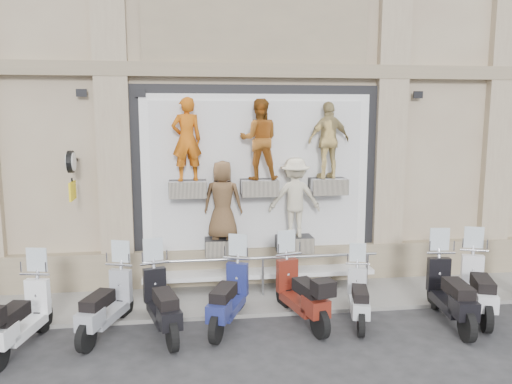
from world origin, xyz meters
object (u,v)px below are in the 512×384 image
Objects in this scene: scooter_d at (162,291)px; scooter_c at (106,292)px; guard_rail at (263,278)px; scooter_i at (479,276)px; scooter_b at (20,305)px; clock_sign_bracket at (71,169)px; scooter_g at (359,287)px; scooter_e at (228,285)px; scooter_h at (452,280)px; scooter_f at (301,281)px.

scooter_c is at bearing 157.56° from scooter_d.
scooter_i is (4.00, -1.51, 0.36)m from guard_rail.
scooter_d is (2.29, 0.31, 0.01)m from scooter_b.
scooter_b is at bearing -100.99° from clock_sign_bracket.
scooter_g is (4.64, -0.11, -0.09)m from scooter_c.
scooter_e is 0.95× the size of scooter_h.
scooter_d is at bearing -164.92° from scooter_g.
clock_sign_bracket is 0.52× the size of scooter_e.
clock_sign_bracket is 5.17m from scooter_f.
scooter_g is at bearing -42.22° from guard_rail.
scooter_h is at bearing -18.27° from scooter_d.
scooter_c is 0.97× the size of scooter_d.
clock_sign_bracket is 0.52× the size of scooter_b.
scooter_c is at bearing -157.27° from scooter_e.
guard_rail is at bearing 97.67° from scooter_f.
clock_sign_bracket reaches higher than scooter_e.
guard_rail is 3.33m from scooter_c.
scooter_d reaches higher than guard_rail.
scooter_c is 0.99m from scooter_d.
scooter_f is at bearing 19.79° from scooter_c.
scooter_c is 0.98× the size of scooter_e.
scooter_b is 5.96m from scooter_g.
scooter_b is 0.97× the size of scooter_i.
scooter_f reaches higher than scooter_g.
scooter_f is 1.10m from scooter_g.
scooter_i is (4.84, -0.19, 0.02)m from scooter_e.
clock_sign_bracket is at bearing 134.73° from scooter_c.
scooter_i is at bearing 13.56° from scooter_b.
guard_rail is at bearing 158.87° from scooter_h.
guard_rail is at bearing 43.26° from scooter_c.
guard_rail is 2.56× the size of scooter_e.
scooter_h is at bearing -141.48° from scooter_i.
clock_sign_bracket reaches higher than scooter_h.
scooter_c is 0.93× the size of scooter_h.
scooter_g is at bearing 17.86° from scooter_c.
scooter_e reaches higher than scooter_b.
clock_sign_bracket is at bearing 171.49° from scooter_e.
scooter_b is at bearing -158.61° from scooter_i.
scooter_b is 2.32m from scooter_d.
scooter_c reaches higher than scooter_g.
scooter_d is (-2.04, -1.48, 0.34)m from guard_rail.
clock_sign_bracket reaches higher than guard_rail.
clock_sign_bracket is at bearing 175.53° from scooter_g.
scooter_f is at bearing 17.19° from scooter_b.
scooter_h reaches higher than guard_rail.
scooter_e reaches higher than guard_rail.
scooter_h reaches higher than scooter_d.
scooter_d is 6.04m from scooter_i.
scooter_e is at bearing -168.55° from scooter_g.
scooter_h reaches higher than scooter_f.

